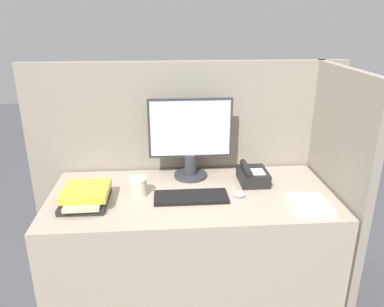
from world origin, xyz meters
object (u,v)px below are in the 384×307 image
object	(u,v)px
monitor	(190,139)
coffee_cup	(138,187)
mouse	(240,194)
desk_telephone	(252,175)
keyboard	(191,197)
book_stack	(86,196)

from	to	relation	value
monitor	coffee_cup	bearing A→B (deg)	-142.51
mouse	coffee_cup	distance (m)	0.54
coffee_cup	desk_telephone	bearing A→B (deg)	10.42
keyboard	coffee_cup	size ratio (longest dim) A/B	3.88
monitor	mouse	size ratio (longest dim) A/B	8.26
monitor	mouse	world-z (taller)	monitor
book_stack	mouse	bearing A→B (deg)	0.59
keyboard	monitor	bearing A→B (deg)	86.47
monitor	coffee_cup	size ratio (longest dim) A/B	4.83
coffee_cup	mouse	bearing A→B (deg)	-6.97
desk_telephone	mouse	bearing A→B (deg)	-120.91
monitor	keyboard	size ratio (longest dim) A/B	1.25
mouse	book_stack	size ratio (longest dim) A/B	0.20
mouse	desk_telephone	distance (m)	0.21
monitor	book_stack	size ratio (longest dim) A/B	1.67
keyboard	desk_telephone	world-z (taller)	desk_telephone
book_stack	desk_telephone	size ratio (longest dim) A/B	1.42
monitor	book_stack	distance (m)	0.66
desk_telephone	monitor	bearing A→B (deg)	163.00
monitor	desk_telephone	world-z (taller)	monitor
mouse	desk_telephone	bearing A→B (deg)	59.09
keyboard	book_stack	size ratio (longest dim) A/B	1.34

